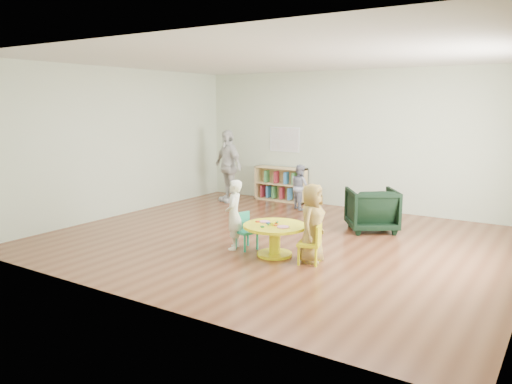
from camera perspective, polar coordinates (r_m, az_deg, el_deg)
room at (r=7.66m, az=2.75°, el=8.30°), size 7.10×7.00×2.80m
activity_table at (r=7.07m, az=2.15°, el=-4.84°), size 0.90×0.90×0.49m
kid_chair_left at (r=7.41m, az=-1.30°, el=-4.30°), size 0.37×0.37×0.54m
kid_chair_right at (r=6.75m, az=6.44°, el=-5.78°), size 0.36×0.36×0.54m
bookshelf at (r=11.08m, az=2.86°, el=0.90°), size 1.20×0.30×0.75m
alphabet_poster at (r=11.07m, az=3.29°, el=6.01°), size 0.74×0.01×0.54m
armchair at (r=8.65m, az=13.09°, el=-1.97°), size 1.09×1.10×0.73m
child_left at (r=7.35m, az=-2.53°, el=-2.60°), size 0.38×0.44×1.03m
child_right at (r=6.77m, az=6.42°, el=-3.55°), size 0.41×0.57×1.08m
toddler at (r=10.16m, az=5.07°, el=0.58°), size 0.57×0.54×0.92m
adult_caretaker at (r=10.92m, az=-3.22°, el=3.00°), size 1.00×0.69×1.58m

